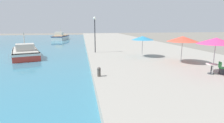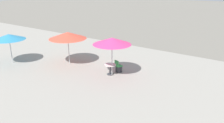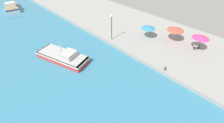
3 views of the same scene
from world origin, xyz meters
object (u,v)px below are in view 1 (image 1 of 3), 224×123
(cafe_umbrella_white, at_px, (183,39))
(cafe_table, at_px, (212,67))
(mooring_bollard, at_px, (99,71))
(lamppost, at_px, (95,28))
(fishing_boat_near, at_px, (25,52))
(fishing_boat_mid, at_px, (61,37))
(cafe_umbrella_pink, at_px, (216,41))
(cafe_umbrella_striped, at_px, (143,38))
(cafe_chair_left, at_px, (222,70))

(cafe_umbrella_white, distance_m, cafe_table, 4.33)
(cafe_umbrella_white, height_order, cafe_table, cafe_umbrella_white)
(mooring_bollard, relative_size, lamppost, 0.14)
(fishing_boat_near, distance_m, lamppost, 9.66)
(fishing_boat_mid, relative_size, mooring_bollard, 12.29)
(fishing_boat_near, xyz_separation_m, cafe_umbrella_pink, (16.53, -13.55, 2.36))
(fishing_boat_near, height_order, cafe_table, fishing_boat_near)
(cafe_umbrella_striped, xyz_separation_m, cafe_chair_left, (3.21, -8.00, -1.78))
(cafe_umbrella_pink, xyz_separation_m, mooring_bollard, (-8.07, 0.93, -2.07))
(cafe_table, bearing_deg, cafe_umbrella_pink, -102.16)
(fishing_boat_mid, distance_m, mooring_bollard, 42.11)
(cafe_umbrella_white, xyz_separation_m, cafe_umbrella_striped, (-2.52, 3.80, -0.15))
(fishing_boat_mid, xyz_separation_m, cafe_table, (15.30, -42.25, 0.33))
(fishing_boat_near, bearing_deg, fishing_boat_mid, 69.33)
(cafe_chair_left, height_order, mooring_bollard, cafe_chair_left)
(cafe_umbrella_pink, bearing_deg, cafe_umbrella_white, 89.52)
(fishing_boat_near, distance_m, cafe_table, 21.29)
(cafe_umbrella_striped, height_order, lamppost, lamppost)
(fishing_boat_near, relative_size, cafe_umbrella_white, 3.09)
(fishing_boat_mid, height_order, cafe_umbrella_pink, fishing_boat_mid)
(fishing_boat_mid, bearing_deg, mooring_bollard, -69.14)
(cafe_umbrella_pink, distance_m, cafe_umbrella_striped, 8.34)
(cafe_umbrella_striped, distance_m, cafe_chair_left, 8.80)
(fishing_boat_near, relative_size, cafe_table, 11.07)
(cafe_umbrella_white, bearing_deg, cafe_chair_left, -80.67)
(cafe_umbrella_striped, relative_size, cafe_table, 3.07)
(cafe_umbrella_white, distance_m, cafe_umbrella_striped, 4.57)
(cafe_umbrella_striped, relative_size, lamppost, 0.54)
(fishing_boat_mid, height_order, lamppost, lamppost)
(cafe_umbrella_pink, height_order, lamppost, lamppost)
(lamppost, bearing_deg, cafe_umbrella_white, -46.67)
(cafe_chair_left, distance_m, mooring_bollard, 8.85)
(cafe_umbrella_striped, bearing_deg, fishing_boat_near, 158.28)
(fishing_boat_near, distance_m, fishing_boat_mid, 28.91)
(cafe_chair_left, bearing_deg, cafe_umbrella_pink, -75.49)
(fishing_boat_near, bearing_deg, cafe_umbrella_pink, -57.51)
(cafe_chair_left, bearing_deg, lamppost, -127.62)
(cafe_umbrella_white, bearing_deg, fishing_boat_near, 150.42)
(fishing_boat_near, height_order, lamppost, lamppost)
(lamppost, bearing_deg, fishing_boat_mid, 104.41)
(fishing_boat_near, height_order, cafe_chair_left, fishing_boat_near)
(cafe_chair_left, relative_size, mooring_bollard, 1.39)
(cafe_table, bearing_deg, lamppost, 122.20)
(cafe_umbrella_white, distance_m, mooring_bollard, 8.92)
(cafe_table, bearing_deg, fishing_boat_near, 141.09)
(cafe_umbrella_white, bearing_deg, mooring_bollard, -158.33)
(cafe_umbrella_pink, relative_size, cafe_umbrella_striped, 1.07)
(cafe_umbrella_pink, distance_m, lamppost, 14.24)
(cafe_chair_left, height_order, lamppost, lamppost)
(mooring_bollard, bearing_deg, cafe_umbrella_white, 21.67)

